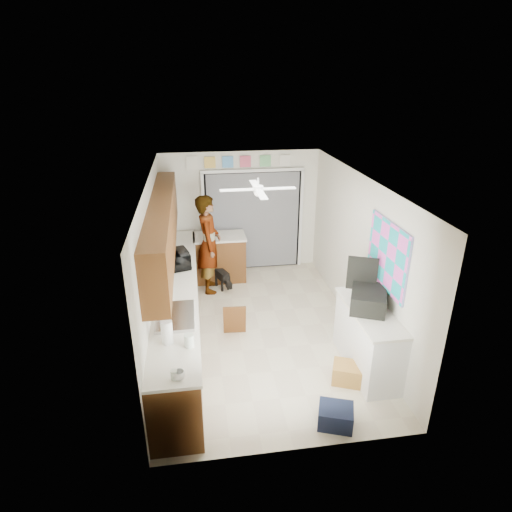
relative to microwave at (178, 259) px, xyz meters
name	(u,v)px	position (x,y,z in m)	size (l,w,h in m)	color
floor	(260,329)	(1.27, -0.64, -1.08)	(5.00, 5.00, 0.00)	beige
ceiling	(260,180)	(1.27, -0.64, 1.42)	(5.00, 5.00, 0.00)	white
wall_back	(241,212)	(1.27, 1.86, 0.17)	(3.20, 3.20, 0.00)	silver
wall_front	(299,358)	(1.27, -3.14, 0.17)	(3.20, 3.20, 0.00)	silver
wall_left	(154,267)	(-0.33, -0.64, 0.17)	(5.00, 5.00, 0.00)	silver
wall_right	(359,254)	(2.87, -0.64, 0.17)	(5.00, 5.00, 0.00)	silver
left_base_cabinets	(178,311)	(-0.03, -0.64, -0.63)	(0.60, 4.80, 0.90)	#5D3616
left_countertop	(177,285)	(-0.02, -0.64, -0.16)	(0.62, 4.80, 0.04)	white
upper_cabinets	(163,227)	(-0.17, -0.44, 0.72)	(0.32, 4.00, 0.80)	#5D3616
sink_basin	(175,317)	(-0.02, -1.64, -0.12)	(0.50, 0.76, 0.06)	silver
faucet	(160,312)	(-0.21, -1.64, -0.03)	(0.03, 0.03, 0.22)	silver
peninsula_base	(220,258)	(0.77, 1.36, -0.63)	(1.00, 0.60, 0.90)	#5D3616
peninsula_top	(219,237)	(0.77, 1.36, -0.16)	(1.04, 0.64, 0.04)	white
back_opening_recess	(253,221)	(1.52, 1.83, -0.03)	(2.00, 0.06, 2.10)	black
curtain_panel	(253,222)	(1.52, 1.79, -0.03)	(1.90, 0.03, 2.05)	gray
door_trim_left	(204,224)	(0.50, 1.80, -0.03)	(0.06, 0.04, 2.10)	white
door_trim_right	(301,219)	(2.54, 1.80, -0.03)	(0.06, 0.04, 2.10)	white
door_trim_head	(253,171)	(1.52, 1.80, 1.04)	(2.10, 0.04, 0.06)	white
header_frame_0	(210,163)	(0.67, 1.83, 1.22)	(0.22, 0.02, 0.22)	#EABA4E
header_frame_1	(228,162)	(1.02, 1.83, 1.22)	(0.22, 0.02, 0.22)	#4F94D4
header_frame_2	(245,161)	(1.37, 1.83, 1.22)	(0.22, 0.02, 0.22)	#DA5171
header_frame_3	(265,161)	(1.77, 1.83, 1.22)	(0.22, 0.02, 0.22)	#6DBE7A
header_frame_4	(285,160)	(2.17, 1.83, 1.22)	(0.22, 0.02, 0.22)	white
route66_sign	(192,163)	(0.32, 1.83, 1.22)	(0.22, 0.02, 0.26)	silver
right_counter_base	(368,340)	(2.62, -1.84, -0.63)	(0.50, 1.40, 0.90)	white
right_counter_top	(370,311)	(2.61, -1.84, -0.16)	(0.54, 1.44, 0.04)	white
abstract_painting	(387,256)	(2.85, -1.64, 0.57)	(0.03, 1.15, 0.95)	#F75BD5
ceiling_fan	(258,189)	(1.27, -0.44, 1.24)	(1.14, 1.14, 0.24)	white
microwave	(178,259)	(0.00, 0.00, 0.00)	(0.49, 0.33, 0.27)	black
soap_bottle	(169,282)	(-0.12, -0.81, -0.01)	(0.10, 0.10, 0.26)	silver
cup	(179,375)	(0.05, -2.89, -0.09)	(0.13, 0.13, 0.10)	white
jar_a	(189,340)	(0.16, -2.31, -0.06)	(0.11, 0.11, 0.16)	silver
jar_b	(174,375)	(0.00, -2.88, -0.08)	(0.07, 0.07, 0.11)	silver
paper_towel_roll	(167,332)	(-0.09, -2.20, 0.01)	(0.14, 0.14, 0.30)	white
suitcase	(368,299)	(2.59, -1.77, 0.00)	(0.46, 0.61, 0.26)	black
suitcase_rim	(367,306)	(2.59, -1.77, -0.11)	(0.44, 0.58, 0.02)	yellow
suitcase_lid	(362,274)	(2.59, -1.48, 0.25)	(0.42, 0.03, 0.50)	black
cardboard_box	(349,373)	(2.27, -2.11, -0.94)	(0.43, 0.32, 0.27)	olive
navy_crate	(336,416)	(1.84, -2.84, -0.95)	(0.41, 0.34, 0.25)	#131A31
cabinet_door_panel	(235,320)	(0.85, -0.73, -0.80)	(0.36, 0.03, 0.55)	#5D3616
man	(209,244)	(0.55, 0.91, -0.13)	(0.69, 0.45, 1.90)	white
dog	(222,278)	(0.77, 0.94, -0.87)	(0.23, 0.53, 0.41)	black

